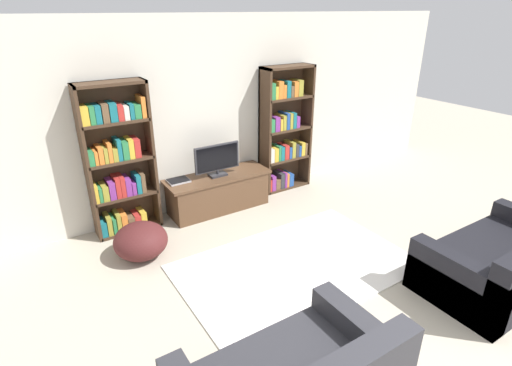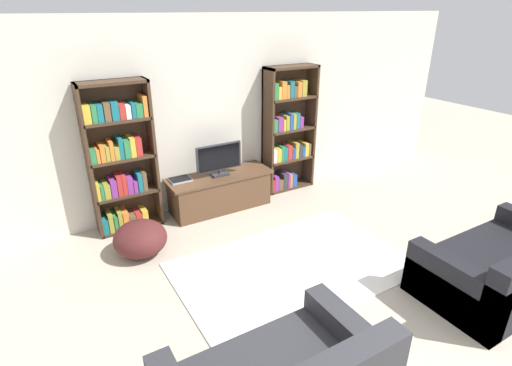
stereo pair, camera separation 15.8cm
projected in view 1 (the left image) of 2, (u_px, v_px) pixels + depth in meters
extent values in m
cube|color=silver|center=(213.00, 114.00, 5.54)|extent=(8.80, 0.06, 2.60)
cube|color=#422D1E|center=(87.00, 167.00, 4.66)|extent=(0.04, 0.30, 1.90)
cube|color=#422D1E|center=(151.00, 155.00, 5.04)|extent=(0.04, 0.30, 1.90)
cube|color=#422D1E|center=(117.00, 158.00, 4.95)|extent=(0.81, 0.04, 1.90)
cube|color=#422D1E|center=(109.00, 83.00, 4.47)|extent=(0.81, 0.30, 0.04)
cube|color=#422D1E|center=(130.00, 227.00, 5.22)|extent=(0.77, 0.30, 0.04)
cube|color=#196B75|center=(102.00, 227.00, 5.00)|extent=(0.07, 0.24, 0.20)
cube|color=#9E9333|center=(108.00, 224.00, 5.03)|extent=(0.06, 0.24, 0.25)
cube|color=#2D7F47|center=(113.00, 224.00, 5.06)|extent=(0.04, 0.24, 0.21)
cube|color=#9E9333|center=(117.00, 221.00, 5.08)|extent=(0.05, 0.24, 0.25)
cube|color=orange|center=(123.00, 220.00, 5.12)|extent=(0.07, 0.24, 0.23)
cube|color=brown|center=(130.00, 221.00, 5.18)|extent=(0.08, 0.24, 0.17)
cube|color=#B72D28|center=(136.00, 219.00, 5.21)|extent=(0.08, 0.24, 0.18)
cube|color=gold|center=(142.00, 217.00, 5.25)|extent=(0.07, 0.24, 0.20)
cube|color=#422D1E|center=(125.00, 195.00, 5.03)|extent=(0.77, 0.30, 0.04)
cube|color=gold|center=(95.00, 192.00, 4.80)|extent=(0.04, 0.24, 0.22)
cube|color=#2D7F47|center=(99.00, 193.00, 4.83)|extent=(0.04, 0.24, 0.18)
cube|color=#9E9333|center=(104.00, 191.00, 4.86)|extent=(0.07, 0.24, 0.19)
cube|color=#7F338C|center=(110.00, 189.00, 4.89)|extent=(0.07, 0.24, 0.23)
cube|color=#B72D28|center=(116.00, 186.00, 4.92)|extent=(0.06, 0.24, 0.26)
cube|color=#B72D28|center=(121.00, 185.00, 4.95)|extent=(0.05, 0.24, 0.26)
cube|color=#7F338C|center=(126.00, 185.00, 4.98)|extent=(0.07, 0.24, 0.22)
cube|color=#7F338C|center=(132.00, 186.00, 5.03)|extent=(0.05, 0.24, 0.16)
cube|color=#196B75|center=(136.00, 182.00, 5.04)|extent=(0.06, 0.24, 0.24)
cube|color=brown|center=(141.00, 181.00, 5.07)|extent=(0.05, 0.24, 0.25)
cube|color=#422D1E|center=(120.00, 159.00, 4.84)|extent=(0.77, 0.30, 0.04)
cube|color=#2D7F47|center=(90.00, 157.00, 4.62)|extent=(0.06, 0.24, 0.17)
cube|color=orange|center=(94.00, 156.00, 4.65)|extent=(0.04, 0.24, 0.17)
cube|color=orange|center=(99.00, 154.00, 4.67)|extent=(0.05, 0.24, 0.20)
cube|color=#9E9333|center=(104.00, 154.00, 4.70)|extent=(0.04, 0.24, 0.19)
cube|color=orange|center=(108.00, 151.00, 4.72)|extent=(0.05, 0.24, 0.23)
cube|color=#9E9333|center=(113.00, 153.00, 4.76)|extent=(0.06, 0.24, 0.16)
cube|color=#196B75|center=(117.00, 148.00, 4.77)|extent=(0.05, 0.24, 0.26)
cube|color=#2D7F47|center=(123.00, 149.00, 4.81)|extent=(0.07, 0.24, 0.22)
cube|color=gold|center=(129.00, 147.00, 4.84)|extent=(0.06, 0.24, 0.24)
cube|color=#B72D28|center=(135.00, 147.00, 4.87)|extent=(0.07, 0.24, 0.23)
cube|color=#422D1E|center=(114.00, 121.00, 4.65)|extent=(0.77, 0.30, 0.04)
cube|color=gold|center=(83.00, 115.00, 4.43)|extent=(0.08, 0.24, 0.21)
cube|color=#2D7F47|center=(90.00, 114.00, 4.47)|extent=(0.06, 0.24, 0.21)
cube|color=#196B75|center=(96.00, 113.00, 4.50)|extent=(0.06, 0.24, 0.20)
cube|color=brown|center=(103.00, 112.00, 4.54)|extent=(0.07, 0.24, 0.21)
cube|color=#196B75|center=(111.00, 111.00, 4.58)|extent=(0.08, 0.24, 0.21)
cube|color=#B72D28|center=(118.00, 112.00, 4.62)|extent=(0.07, 0.24, 0.18)
cube|color=silver|center=(124.00, 112.00, 4.66)|extent=(0.06, 0.24, 0.16)
cube|color=#196B75|center=(130.00, 110.00, 4.69)|extent=(0.05, 0.24, 0.18)
cube|color=#2D7F47|center=(135.00, 110.00, 4.72)|extent=(0.08, 0.24, 0.17)
cube|color=orange|center=(141.00, 106.00, 4.74)|extent=(0.05, 0.24, 0.25)
cube|color=#422D1E|center=(265.00, 134.00, 5.89)|extent=(0.04, 0.30, 1.90)
cube|color=#422D1E|center=(306.00, 126.00, 6.27)|extent=(0.04, 0.30, 1.90)
cube|color=#422D1E|center=(281.00, 128.00, 6.18)|extent=(0.81, 0.04, 1.90)
cube|color=#422D1E|center=(288.00, 67.00, 5.71)|extent=(0.81, 0.30, 0.04)
cube|color=#422D1E|center=(284.00, 185.00, 6.46)|extent=(0.77, 0.30, 0.04)
cube|color=#B72D28|center=(267.00, 184.00, 6.23)|extent=(0.04, 0.24, 0.20)
cube|color=#7F338C|center=(270.00, 182.00, 6.25)|extent=(0.07, 0.24, 0.24)
cube|color=brown|center=(274.00, 183.00, 6.30)|extent=(0.08, 0.24, 0.17)
cube|color=#333338|center=(279.00, 179.00, 6.33)|extent=(0.07, 0.24, 0.24)
cube|color=#7F338C|center=(282.00, 178.00, 6.36)|extent=(0.04, 0.24, 0.25)
cube|color=orange|center=(284.00, 178.00, 6.38)|extent=(0.04, 0.24, 0.23)
cube|color=#234C99|center=(287.00, 178.00, 6.42)|extent=(0.08, 0.24, 0.20)
cube|color=#422D1E|center=(285.00, 158.00, 6.27)|extent=(0.77, 0.30, 0.04)
cube|color=silver|center=(268.00, 154.00, 6.04)|extent=(0.07, 0.24, 0.21)
cube|color=gold|center=(273.00, 154.00, 6.08)|extent=(0.07, 0.24, 0.21)
cube|color=#2D7F47|center=(276.00, 152.00, 6.11)|extent=(0.04, 0.24, 0.23)
cube|color=#196B75|center=(279.00, 152.00, 6.14)|extent=(0.06, 0.24, 0.21)
cube|color=#B72D28|center=(283.00, 151.00, 6.17)|extent=(0.08, 0.24, 0.22)
cube|color=#234C99|center=(286.00, 151.00, 6.22)|extent=(0.04, 0.24, 0.18)
cube|color=#9E9333|center=(290.00, 149.00, 6.23)|extent=(0.06, 0.24, 0.25)
cube|color=#333338|center=(293.00, 149.00, 6.27)|extent=(0.06, 0.24, 0.20)
cube|color=#234C99|center=(296.00, 150.00, 6.31)|extent=(0.04, 0.24, 0.17)
cube|color=gold|center=(299.00, 148.00, 6.33)|extent=(0.07, 0.24, 0.21)
cube|color=brown|center=(302.00, 148.00, 6.36)|extent=(0.04, 0.24, 0.20)
cube|color=#422D1E|center=(286.00, 129.00, 6.07)|extent=(0.77, 0.30, 0.04)
cube|color=#2D7F47|center=(269.00, 125.00, 5.85)|extent=(0.07, 0.24, 0.19)
cube|color=#7F338C|center=(273.00, 123.00, 5.89)|extent=(0.08, 0.24, 0.21)
cube|color=gold|center=(277.00, 124.00, 5.93)|extent=(0.04, 0.24, 0.17)
cube|color=#9E9333|center=(280.00, 122.00, 5.95)|extent=(0.06, 0.24, 0.22)
cube|color=#234C99|center=(284.00, 120.00, 5.98)|extent=(0.05, 0.24, 0.25)
cube|color=#9E9333|center=(287.00, 120.00, 6.01)|extent=(0.05, 0.24, 0.24)
cube|color=#196B75|center=(290.00, 119.00, 6.04)|extent=(0.06, 0.24, 0.24)
cube|color=#7F338C|center=(294.00, 121.00, 6.09)|extent=(0.06, 0.24, 0.17)
cube|color=#422D1E|center=(287.00, 97.00, 5.88)|extent=(0.77, 0.30, 0.04)
cube|color=#2D7F47|center=(269.00, 91.00, 5.65)|extent=(0.07, 0.24, 0.23)
cube|color=gold|center=(273.00, 92.00, 5.69)|extent=(0.05, 0.24, 0.18)
cube|color=orange|center=(277.00, 89.00, 5.72)|extent=(0.08, 0.24, 0.25)
cube|color=orange|center=(281.00, 91.00, 5.76)|extent=(0.05, 0.24, 0.19)
cube|color=#196B75|center=(284.00, 89.00, 5.79)|extent=(0.07, 0.24, 0.24)
cube|color=brown|center=(288.00, 91.00, 5.83)|extent=(0.05, 0.24, 0.16)
cube|color=orange|center=(292.00, 88.00, 5.86)|extent=(0.07, 0.24, 0.22)
cube|color=#9E9333|center=(296.00, 87.00, 5.89)|extent=(0.08, 0.24, 0.23)
cube|color=brown|center=(218.00, 193.00, 5.66)|extent=(1.39, 0.48, 0.48)
cube|color=brown|center=(218.00, 177.00, 5.56)|extent=(1.48, 0.51, 0.04)
cube|color=#2D2D33|center=(218.00, 175.00, 5.54)|extent=(0.24, 0.16, 0.03)
cylinder|color=#2D2D33|center=(218.00, 172.00, 5.52)|extent=(0.04, 0.04, 0.05)
cube|color=#2D2D33|center=(217.00, 158.00, 5.44)|extent=(0.66, 0.04, 0.37)
cube|color=black|center=(218.00, 158.00, 5.42)|extent=(0.61, 0.00, 0.33)
cube|color=#B7B7BC|center=(178.00, 181.00, 5.35)|extent=(0.28, 0.23, 0.02)
cube|color=black|center=(178.00, 180.00, 5.34)|extent=(0.27, 0.22, 0.00)
cube|color=white|center=(296.00, 266.00, 4.45)|extent=(2.54, 1.62, 0.02)
cube|color=#2D2D33|center=(357.00, 346.00, 3.06)|extent=(0.18, 0.89, 0.56)
cube|color=black|center=(496.00, 266.00, 4.14)|extent=(1.68, 0.95, 0.39)
cube|color=black|center=(454.00, 284.00, 3.73)|extent=(0.18, 0.95, 0.57)
ellipsoid|color=#4C1E1E|center=(141.00, 241.00, 4.57)|extent=(0.61, 0.61, 0.41)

